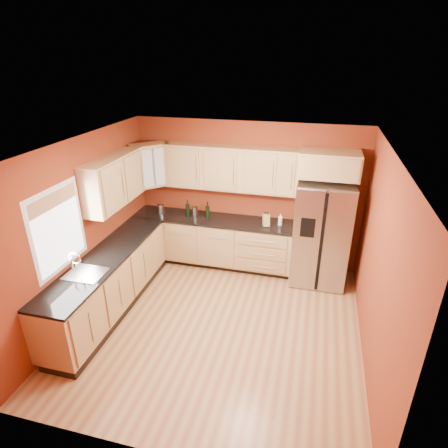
{
  "coord_description": "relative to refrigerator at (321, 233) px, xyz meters",
  "views": [
    {
      "loc": [
        1.16,
        -4.18,
        3.62
      ],
      "look_at": [
        -0.13,
        0.9,
        1.21
      ],
      "focal_mm": 30.0,
      "sensor_mm": 36.0,
      "label": 1
    }
  ],
  "objects": [
    {
      "name": "wine_bottle_b",
      "position": [
        -1.98,
        0.05,
        0.19
      ],
      "size": [
        0.08,
        0.08,
        0.32
      ],
      "primitive_type": null,
      "rotation": [
        0.0,
        0.0,
        0.07
      ],
      "color": "black",
      "rests_on": "countertop_back"
    },
    {
      "name": "base_cabinets_back",
      "position": [
        -1.9,
        0.07,
        -0.45
      ],
      "size": [
        2.9,
        0.6,
        0.88
      ],
      "primitive_type": "cube",
      "color": "#9E754C",
      "rests_on": "floor"
    },
    {
      "name": "sink_faucet",
      "position": [
        -3.04,
        -2.12,
        0.18
      ],
      "size": [
        0.5,
        0.42,
        0.3
      ],
      "primitive_type": null,
      "color": "white",
      "rests_on": "countertop_left"
    },
    {
      "name": "ceiling",
      "position": [
        -1.35,
        -1.62,
        1.71
      ],
      "size": [
        4.0,
        4.0,
        0.0
      ],
      "primitive_type": "plane",
      "color": "white",
      "rests_on": "wall_back"
    },
    {
      "name": "over_fridge_cabinet",
      "position": [
        0.0,
        0.07,
        1.16
      ],
      "size": [
        0.92,
        0.6,
        0.4
      ],
      "primitive_type": "cube",
      "color": "#9E754C",
      "rests_on": "wall_back"
    },
    {
      "name": "wall_left",
      "position": [
        -3.35,
        -1.62,
        0.41
      ],
      "size": [
        0.04,
        4.0,
        2.6
      ],
      "primitive_type": "cube",
      "color": "maroon",
      "rests_on": "floor"
    },
    {
      "name": "refrigerator",
      "position": [
        0.0,
        0.0,
        0.0
      ],
      "size": [
        0.9,
        0.75,
        1.78
      ],
      "primitive_type": "cube",
      "color": "#ABACB0",
      "rests_on": "floor"
    },
    {
      "name": "wall_front",
      "position": [
        -1.35,
        -3.62,
        0.41
      ],
      "size": [
        4.0,
        0.04,
        2.6
      ],
      "primitive_type": "cube",
      "color": "maroon",
      "rests_on": "floor"
    },
    {
      "name": "base_cabinets_left",
      "position": [
        -3.05,
        -1.62,
        -0.45
      ],
      "size": [
        0.6,
        2.8,
        0.88
      ],
      "primitive_type": "cube",
      "color": "#9E754C",
      "rests_on": "floor"
    },
    {
      "name": "countertop_back",
      "position": [
        -1.9,
        0.06,
        0.01
      ],
      "size": [
        2.9,
        0.62,
        0.04
      ],
      "primitive_type": "cube",
      "color": "black",
      "rests_on": "base_cabinets_back"
    },
    {
      "name": "corner_upper_cabinet",
      "position": [
        -3.02,
        0.04,
        0.94
      ],
      "size": [
        0.67,
        0.67,
        0.75
      ],
      "primitive_type": "cube",
      "rotation": [
        0.0,
        0.0,
        0.79
      ],
      "color": "#9E754C",
      "rests_on": "wall_back"
    },
    {
      "name": "countertop_left",
      "position": [
        -3.04,
        -1.62,
        0.01
      ],
      "size": [
        0.62,
        2.8,
        0.04
      ],
      "primitive_type": "cube",
      "color": "black",
      "rests_on": "base_cabinets_left"
    },
    {
      "name": "upper_cabinets_back",
      "position": [
        -1.6,
        0.21,
        0.94
      ],
      "size": [
        2.3,
        0.33,
        0.75
      ],
      "primitive_type": "cube",
      "color": "#9E754C",
      "rests_on": "wall_back"
    },
    {
      "name": "soap_dispenser",
      "position": [
        -0.7,
        0.08,
        0.13
      ],
      "size": [
        0.09,
        0.09,
        0.2
      ],
      "primitive_type": "cylinder",
      "rotation": [
        0.0,
        0.0,
        0.38
      ],
      "color": "white",
      "rests_on": "countertop_back"
    },
    {
      "name": "canister_right",
      "position": [
        -2.87,
        0.03,
        0.12
      ],
      "size": [
        0.13,
        0.13,
        0.19
      ],
      "primitive_type": "cylinder",
      "rotation": [
        0.0,
        0.0,
        0.15
      ],
      "color": "#ABACB0",
      "rests_on": "countertop_back"
    },
    {
      "name": "wall_right",
      "position": [
        0.65,
        -1.62,
        0.41
      ],
      "size": [
        0.04,
        4.0,
        2.6
      ],
      "primitive_type": "cube",
      "color": "maroon",
      "rests_on": "floor"
    },
    {
      "name": "upper_cabinets_left",
      "position": [
        -3.19,
        -0.9,
        0.94
      ],
      "size": [
        0.33,
        1.35,
        0.75
      ],
      "primitive_type": "cube",
      "color": "#9E754C",
      "rests_on": "wall_left"
    },
    {
      "name": "canister_left",
      "position": [
        -2.24,
        0.1,
        0.12
      ],
      "size": [
        0.12,
        0.12,
        0.17
      ],
      "primitive_type": "cylinder",
      "rotation": [
        0.0,
        0.0,
        -0.11
      ],
      "color": "#ABACB0",
      "rests_on": "countertop_back"
    },
    {
      "name": "wine_bottle_a",
      "position": [
        -2.35,
        0.05,
        0.19
      ],
      "size": [
        0.08,
        0.08,
        0.32
      ],
      "primitive_type": null,
      "rotation": [
        0.0,
        0.0,
        -0.21
      ],
      "color": "black",
      "rests_on": "countertop_back"
    },
    {
      "name": "floor",
      "position": [
        -1.35,
        -1.62,
        -0.89
      ],
      "size": [
        4.0,
        4.0,
        0.0
      ],
      "primitive_type": "plane",
      "color": "#945939",
      "rests_on": "ground"
    },
    {
      "name": "window",
      "position": [
        -3.33,
        -2.12,
        0.66
      ],
      "size": [
        0.03,
        0.9,
        1.0
      ],
      "primitive_type": "cube",
      "color": "white",
      "rests_on": "wall_left"
    },
    {
      "name": "wall_back",
      "position": [
        -1.35,
        0.38,
        0.41
      ],
      "size": [
        4.0,
        0.04,
        2.6
      ],
      "primitive_type": "cube",
      "color": "maroon",
      "rests_on": "floor"
    },
    {
      "name": "knife_block",
      "position": [
        -0.93,
        -0.01,
        0.14
      ],
      "size": [
        0.14,
        0.13,
        0.21
      ],
      "primitive_type": "cube",
      "rotation": [
        0.0,
        0.0,
        0.38
      ],
      "color": "tan",
      "rests_on": "countertop_back"
    }
  ]
}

